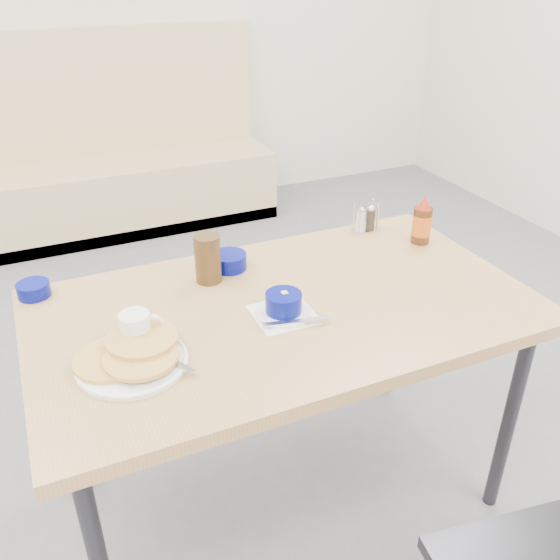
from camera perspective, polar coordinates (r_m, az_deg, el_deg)
name	(u,v)px	position (r m, az deg, el deg)	size (l,w,h in m)	color
ground	(317,550)	(2.03, 3.62, -24.53)	(6.00, 6.00, 0.00)	slate
booth_bench	(124,173)	(4.08, -14.80, 9.96)	(1.90, 0.56, 1.22)	tan
dining_table	(285,323)	(1.70, 0.47, -4.13)	(1.40, 0.80, 0.76)	#AF8150
pancake_plate	(132,357)	(1.48, -14.06, -7.19)	(0.27, 0.27, 0.05)	white
coffee_mug	(137,328)	(1.53, -13.58, -4.54)	(0.11, 0.08, 0.09)	white
grits_setting	(284,306)	(1.61, 0.37, -2.52)	(0.18, 0.17, 0.07)	white
creamer_bowl	(34,290)	(1.84, -22.63, -0.87)	(0.09, 0.09, 0.04)	#040B69
butter_bowl	(229,261)	(1.85, -4.91, 1.80)	(0.11, 0.11, 0.05)	#040B69
amber_tumbler	(208,258)	(1.77, -6.97, 2.07)	(0.08, 0.08, 0.15)	#3E2A13
condiment_caddy	(365,220)	(2.12, 8.23, 5.69)	(0.09, 0.05, 0.11)	silver
syrup_bottle	(422,223)	(2.05, 13.50, 5.39)	(0.06, 0.06, 0.17)	#47230F
sugar_wrapper	(162,338)	(1.56, -11.31, -5.53)	(0.04, 0.03, 0.00)	#DF764A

